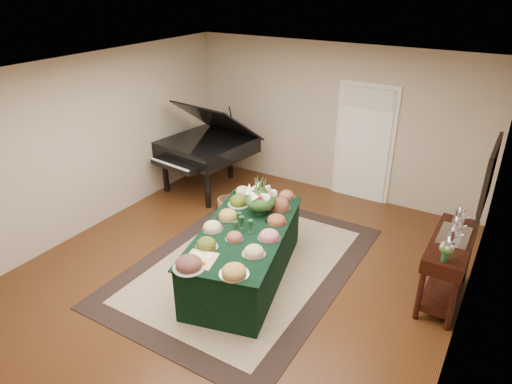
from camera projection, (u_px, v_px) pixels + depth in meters
The scene contains 14 objects.
ground at pixel (245, 267), 6.43m from camera, with size 6.00×6.00×0.00m, color black.
area_rug at pixel (246, 265), 6.47m from camera, with size 2.73×3.83×0.01m.
kitchen_doorway at pixel (364, 144), 7.99m from camera, with size 1.05×0.07×2.10m.
buffet_table at pixel (245, 254), 6.05m from camera, with size 1.57×2.43×0.76m.
food_platters at pixel (243, 224), 5.90m from camera, with size 1.32×2.46×0.13m.
cutting_board at pixel (201, 257), 5.25m from camera, with size 0.42×0.42×0.10m.
green_goblets at pixel (242, 224), 5.83m from camera, with size 0.31×0.29×0.18m.
floral_centerpiece at pixel (260, 197), 6.16m from camera, with size 0.44×0.44×0.44m.
grand_piano at pixel (207, 147), 8.38m from camera, with size 1.66×1.81×1.71m.
wicker_basket at pixel (227, 204), 7.92m from camera, with size 0.34×0.34×0.21m, color olive.
mahogany_sideboard at pixel (450, 253), 5.52m from camera, with size 0.45×1.28×0.88m.
tea_service at pixel (456, 226), 5.47m from camera, with size 0.34×0.58×0.30m.
pink_bouquet at pixel (446, 249), 4.96m from camera, with size 0.18×0.18×0.23m.
wall_painting at pixel (489, 176), 4.95m from camera, with size 0.05×0.95×0.75m.
Camera 1 is at (2.89, -4.48, 3.75)m, focal length 32.00 mm.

